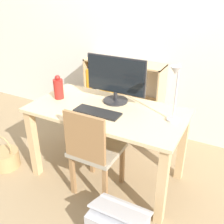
% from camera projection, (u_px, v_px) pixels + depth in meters
% --- Properties ---
extents(ground_plane, '(10.00, 10.00, 0.00)m').
position_uv_depth(ground_plane, '(107.00, 175.00, 2.60)').
color(ground_plane, '#997F5B').
extents(wall_back, '(8.00, 0.05, 2.60)m').
position_uv_depth(wall_back, '(153.00, 24.00, 2.84)').
color(wall_back, silver).
rests_on(wall_back, ground_plane).
extents(desk, '(1.37, 0.70, 0.72)m').
position_uv_depth(desk, '(107.00, 122.00, 2.33)').
color(desk, '#D8BC8C').
rests_on(desk, ground_plane).
extents(monitor, '(0.56, 0.23, 0.42)m').
position_uv_depth(monitor, '(116.00, 78.00, 2.31)').
color(monitor, '#232326').
rests_on(monitor, desk).
extents(keyboard, '(0.40, 0.14, 0.02)m').
position_uv_depth(keyboard, '(97.00, 112.00, 2.20)').
color(keyboard, black).
rests_on(keyboard, desk).
extents(vase, '(0.09, 0.09, 0.23)m').
position_uv_depth(vase, '(59.00, 88.00, 2.44)').
color(vase, '#B2231E').
rests_on(vase, desk).
extents(desk_lamp, '(0.10, 0.19, 0.47)m').
position_uv_depth(desk_lamp, '(175.00, 89.00, 1.91)').
color(desk_lamp, '#B7B7BC').
rests_on(desk_lamp, desk).
extents(chair, '(0.40, 0.40, 0.84)m').
position_uv_depth(chair, '(94.00, 149.00, 2.19)').
color(chair, '#9E937F').
rests_on(chair, ground_plane).
extents(bookshelf, '(0.95, 0.28, 0.89)m').
position_uv_depth(bookshelf, '(110.00, 95.00, 3.27)').
color(bookshelf, tan).
rests_on(bookshelf, ground_plane).
extents(basket, '(0.27, 0.27, 0.36)m').
position_uv_depth(basket, '(6.00, 158.00, 2.68)').
color(basket, tan).
rests_on(basket, ground_plane).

